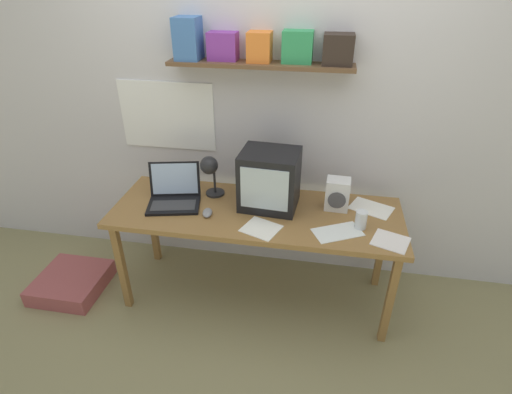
# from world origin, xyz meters

# --- Properties ---
(ground_plane) EXTENTS (12.00, 12.00, 0.00)m
(ground_plane) POSITION_xyz_m (0.00, 0.00, 0.00)
(ground_plane) COLOR #90875D
(back_wall) EXTENTS (5.60, 0.24, 2.60)m
(back_wall) POSITION_xyz_m (-0.00, 0.45, 1.31)
(back_wall) COLOR silver
(back_wall) RESTS_ON ground_plane
(corner_desk) EXTENTS (1.85, 0.65, 0.72)m
(corner_desk) POSITION_xyz_m (0.00, 0.00, 0.66)
(corner_desk) COLOR olive
(corner_desk) RESTS_ON ground_plane
(crt_monitor) EXTENTS (0.38, 0.33, 0.37)m
(crt_monitor) POSITION_xyz_m (0.07, 0.08, 0.91)
(crt_monitor) COLOR black
(crt_monitor) RESTS_ON corner_desk
(laptop) EXTENTS (0.39, 0.35, 0.24)m
(laptop) POSITION_xyz_m (-0.55, 0.02, 0.78)
(laptop) COLOR black
(laptop) RESTS_ON corner_desk
(desk_lamp) EXTENTS (0.13, 0.19, 0.31)m
(desk_lamp) POSITION_xyz_m (-0.32, 0.10, 0.93)
(desk_lamp) COLOR #232326
(desk_lamp) RESTS_ON corner_desk
(juice_glass) EXTENTS (0.07, 0.07, 0.11)m
(juice_glass) POSITION_xyz_m (0.65, -0.08, 0.77)
(juice_glass) COLOR white
(juice_glass) RESTS_ON corner_desk
(space_heater) EXTENTS (0.15, 0.13, 0.20)m
(space_heater) POSITION_xyz_m (0.50, 0.12, 0.82)
(space_heater) COLOR white
(space_heater) RESTS_ON corner_desk
(computer_mouse) EXTENTS (0.08, 0.11, 0.03)m
(computer_mouse) POSITION_xyz_m (-0.29, -0.10, 0.73)
(computer_mouse) COLOR gray
(computer_mouse) RESTS_ON corner_desk
(open_notebook) EXTENTS (0.31, 0.27, 0.00)m
(open_notebook) POSITION_xyz_m (0.73, 0.16, 0.72)
(open_notebook) COLOR white
(open_notebook) RESTS_ON corner_desk
(loose_paper_near_laptop) EXTENTS (0.32, 0.27, 0.00)m
(loose_paper_near_laptop) POSITION_xyz_m (0.52, -0.16, 0.72)
(loose_paper_near_laptop) COLOR white
(loose_paper_near_laptop) RESTS_ON corner_desk
(loose_paper_near_monitor) EXTENTS (0.26, 0.25, 0.00)m
(loose_paper_near_monitor) POSITION_xyz_m (0.07, -0.20, 0.72)
(loose_paper_near_monitor) COLOR white
(loose_paper_near_monitor) RESTS_ON corner_desk
(printed_handout) EXTENTS (0.24, 0.24, 0.00)m
(printed_handout) POSITION_xyz_m (0.81, -0.19, 0.72)
(printed_handout) COLOR white
(printed_handout) RESTS_ON corner_desk
(floor_cushion) EXTENTS (0.46, 0.46, 0.12)m
(floor_cushion) POSITION_xyz_m (-1.35, -0.19, 0.06)
(floor_cushion) COLOR #A54F50
(floor_cushion) RESTS_ON ground_plane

